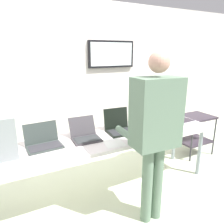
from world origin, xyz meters
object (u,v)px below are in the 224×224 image
at_px(laptop_station_4, 177,116).
at_px(person, 155,125).
at_px(laptop_station_0, 43,141).
at_px(laptop_station_1, 85,134).
at_px(workbench, 108,140).
at_px(storage_cart, 194,129).
at_px(laptop_station_2, 119,127).
at_px(laptop_station_3, 150,121).

relative_size(laptop_station_4, person, 0.23).
distance_m(laptop_station_0, laptop_station_1, 0.46).
distance_m(workbench, laptop_station_0, 0.74).
bearing_deg(storage_cart, laptop_station_0, -175.35).
height_order(laptop_station_4, storage_cart, laptop_station_4).
height_order(laptop_station_1, laptop_station_2, laptop_station_2).
height_order(workbench, storage_cart, workbench).
bearing_deg(laptop_station_4, workbench, -175.17).
height_order(workbench, person, person).
xyz_separation_m(laptop_station_0, storage_cart, (2.48, 0.20, -0.34)).
bearing_deg(person, laptop_station_1, 123.28).
bearing_deg(laptop_station_3, laptop_station_2, 178.95).
relative_size(workbench, laptop_station_3, 8.13).
relative_size(laptop_station_3, laptop_station_4, 0.87).
xyz_separation_m(laptop_station_4, storage_cart, (0.59, 0.17, -0.35)).
height_order(laptop_station_2, laptop_station_3, laptop_station_2).
bearing_deg(laptop_station_2, workbench, -156.22).
bearing_deg(laptop_station_4, laptop_station_3, -177.42).
bearing_deg(laptop_station_1, laptop_station_2, 2.97).
xyz_separation_m(laptop_station_0, laptop_station_2, (0.92, 0.02, 0.01)).
height_order(laptop_station_0, storage_cart, laptop_station_0).
relative_size(laptop_station_1, person, 0.21).
bearing_deg(laptop_station_3, storage_cart, 10.05).
distance_m(workbench, laptop_station_2, 0.24).
distance_m(laptop_station_3, person, 0.88).
bearing_deg(laptop_station_3, laptop_station_4, 2.58).
distance_m(workbench, laptop_station_3, 0.68).
relative_size(laptop_station_0, storage_cart, 0.55).
bearing_deg(laptop_station_2, laptop_station_3, -1.05).
xyz_separation_m(person, storage_cart, (1.57, 0.89, -0.59)).
xyz_separation_m(laptop_station_0, laptop_station_4, (1.89, 0.03, 0.01)).
distance_m(laptop_station_3, laptop_station_4, 0.49).
bearing_deg(laptop_station_3, laptop_station_0, -179.59).
height_order(laptop_station_0, laptop_station_2, laptop_station_2).
relative_size(laptop_station_0, person, 0.22).
bearing_deg(workbench, laptop_station_0, 174.88).
height_order(laptop_station_3, storage_cart, laptop_station_3).
relative_size(workbench, laptop_station_2, 8.15).
distance_m(laptop_station_2, person, 0.75).
relative_size(workbench, laptop_station_1, 8.01).
bearing_deg(laptop_station_4, laptop_station_0, -179.03).
relative_size(workbench, laptop_station_4, 7.05).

